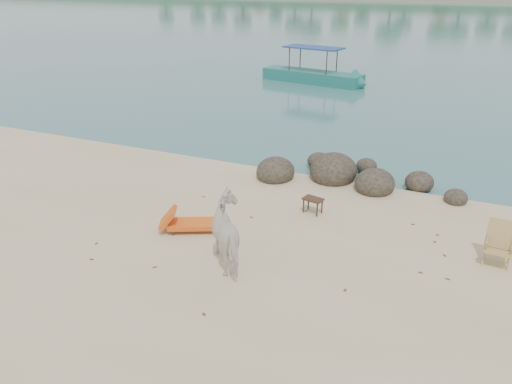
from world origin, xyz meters
TOP-DOWN VIEW (x-y plane):
  - water at (0.00, 90.00)m, footprint 400.00×400.00m
  - boulders at (0.37, 5.93)m, footprint 6.34×2.95m
  - cow at (-0.53, 0.18)m, footprint 1.82×1.85m
  - side_table at (0.32, 3.36)m, footprint 0.59×0.45m
  - lounge_chair at (-2.05, 1.19)m, footprint 1.87×1.34m
  - deck_chair at (4.90, 2.51)m, footprint 0.66×0.71m
  - boat_near at (-5.44, 20.87)m, footprint 7.16×2.75m
  - dead_leaves at (0.91, 1.21)m, footprint 8.02×6.54m

SIDE VIEW (x-z plane):
  - water at x=0.00m, z-range 0.00..0.00m
  - dead_leaves at x=0.91m, z-range 0.00..0.00m
  - side_table at x=0.32m, z-range 0.00..0.43m
  - boulders at x=0.37m, z-range -0.34..0.77m
  - lounge_chair at x=-2.05m, z-range 0.00..0.53m
  - deck_chair at x=4.90m, z-range 0.00..0.96m
  - cow at x=-0.53m, z-range 0.00..1.51m
  - boat_near at x=-5.44m, z-range 0.00..3.40m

